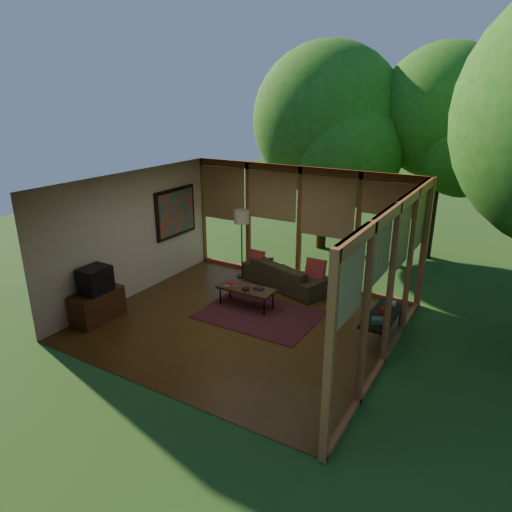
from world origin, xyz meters
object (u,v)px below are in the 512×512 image
Objects in this scene: floor_lamp at (242,221)px; television at (95,280)px; sofa at (286,274)px; side_console at (378,315)px; coffee_table at (246,289)px; media_cabinet at (98,306)px.

television is at bearing -109.60° from floor_lamp.
sofa is at bearing -0.65° from floor_lamp.
floor_lamp is (1.19, 3.34, 0.56)m from television.
coffee_table is at bearing -175.67° from side_console.
floor_lamp is at bearing 16.03° from sofa.
sofa is 4.10m from media_cabinet.
television is at bearing 71.11° from sofa.
sofa reaches higher than coffee_table.
sofa is 1.38m from coffee_table.
sofa reaches higher than media_cabinet.
floor_lamp is at bearing 70.40° from television.
coffee_table is at bearing -54.72° from floor_lamp.
floor_lamp is at bearing 70.10° from media_cabinet.
media_cabinet is at bearing 70.88° from sofa.
sofa is 1.49× the size of side_console.
media_cabinet is 0.83× the size of coffee_table.
side_console is (2.47, -1.15, 0.11)m from sofa.
floor_lamp reaches higher than sofa.
television is (-2.38, -3.33, 0.55)m from sofa.
sofa is at bearing 54.43° from television.
side_console is at bearing 4.33° from coffee_table.
media_cabinet is 2.94m from coffee_table.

